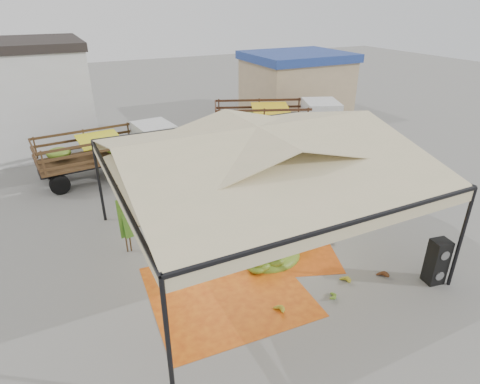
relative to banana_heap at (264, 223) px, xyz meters
name	(u,v)px	position (x,y,z in m)	size (l,w,h in m)	color
ground	(255,248)	(-0.55, -0.41, -0.56)	(90.00, 90.00, 0.00)	slate
canopy_tent	(257,151)	(-0.55, -0.41, 2.74)	(8.10, 8.10, 4.00)	black
building_tan	(296,85)	(9.45, 12.59, 1.51)	(6.30, 5.30, 4.10)	tan
tarp_left	(227,291)	(-2.25, -1.91, -0.55)	(4.05, 3.86, 0.01)	orange
tarp_right	(274,242)	(0.17, -0.39, -0.55)	(3.57, 3.75, 0.01)	#DA5814
banana_heap	(264,223)	(0.00, 0.00, 0.00)	(5.23, 4.29, 1.12)	#537518
hand_yellow_a	(344,280)	(0.85, -3.08, -0.45)	(0.47, 0.38, 0.21)	gold
hand_yellow_b	(278,309)	(-1.44, -3.26, -0.45)	(0.47, 0.39, 0.21)	gold
hand_red_a	(328,241)	(1.69, -1.25, -0.46)	(0.45, 0.37, 0.20)	#532A12
hand_red_b	(382,275)	(1.97, -3.39, -0.45)	(0.48, 0.39, 0.22)	#542D13
hand_green	(330,295)	(0.11, -3.38, -0.46)	(0.45, 0.37, 0.21)	#507718
hanging_bunches	(231,180)	(-1.45, -0.54, 2.06)	(3.24, 0.24, 0.20)	#3A7919
speaker_stack	(437,262)	(3.15, -4.11, 0.11)	(0.55, 0.50, 1.35)	black
banana_leaves	(127,248)	(-4.25, 1.37, -0.56)	(0.96, 1.36, 3.70)	#397C21
vendor	(212,185)	(-0.61, 2.99, 0.25)	(0.59, 0.39, 1.62)	gray
truck_left	(114,147)	(-3.33, 7.74, 0.69)	(6.07, 2.62, 2.02)	#4D3719
truck_right	(282,118)	(5.65, 8.16, 0.83)	(6.92, 4.54, 2.25)	#4D2819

